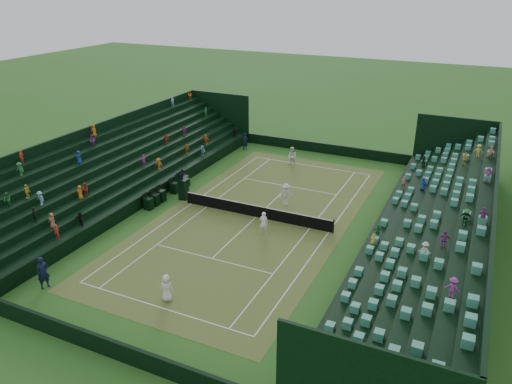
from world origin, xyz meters
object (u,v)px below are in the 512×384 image
player_near_west (167,288)px  player_far_east (286,194)px  player_far_west (292,157)px  player_near_east (264,223)px  tennis_net (256,211)px  umpire_chair (183,186)px

player_near_west → player_far_east: player_far_east is taller
player_far_west → player_near_east: bearing=-59.5°
player_far_east → tennis_net: bearing=-152.3°
umpire_chair → player_near_west: size_ratio=1.60×
umpire_chair → player_near_east: bearing=-17.9°
player_near_west → player_near_east: player_near_east is taller
player_far_west → umpire_chair: bearing=-97.6°
umpire_chair → player_near_west: 13.39m
player_near_west → player_far_west: (-1.57, 22.34, 0.11)m
player_near_west → player_far_east: 14.22m
umpire_chair → player_near_west: bearing=-61.0°
player_near_east → player_far_east: player_far_east is taller
player_near_west → tennis_net: bearing=-104.0°
player_far_east → player_far_west: bearing=65.9°
tennis_net → player_near_west: (-0.01, -11.17, 0.26)m
tennis_net → umpire_chair: bearing=175.3°
player_near_west → player_near_east: size_ratio=0.95×
player_near_east → player_far_west: size_ratio=0.92×
player_near_west → player_far_west: 22.39m
player_near_west → player_near_east: (1.55, 9.11, 0.04)m
umpire_chair → player_near_east: umpire_chair is taller
player_near_east → player_near_west: bearing=68.8°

